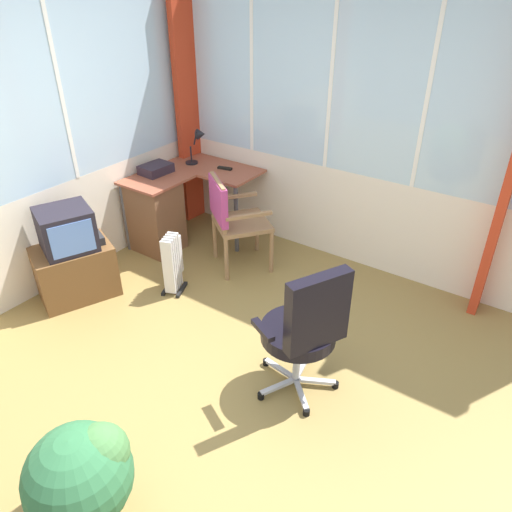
% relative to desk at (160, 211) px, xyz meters
% --- Properties ---
extents(ground, '(5.53, 5.21, 0.06)m').
position_rel_desk_xyz_m(ground, '(-1.40, -1.80, -0.44)').
color(ground, olive).
extents(east_window_panel, '(0.07, 4.21, 2.60)m').
position_rel_desk_xyz_m(east_window_panel, '(0.89, -1.80, 0.89)').
color(east_window_panel, '#EEE0CA').
rests_on(east_window_panel, ground).
extents(curtain_corner, '(0.34, 0.09, 2.50)m').
position_rel_desk_xyz_m(curtain_corner, '(0.76, 0.21, 0.84)').
color(curtain_corner, red).
rests_on(curtain_corner, ground).
extents(desk, '(1.13, 1.02, 0.75)m').
position_rel_desk_xyz_m(desk, '(0.00, 0.00, 0.00)').
color(desk, brown).
rests_on(desk, ground).
extents(desk_lamp, '(0.23, 0.20, 0.36)m').
position_rel_desk_xyz_m(desk_lamp, '(0.61, -0.03, 0.57)').
color(desk_lamp, black).
rests_on(desk_lamp, desk).
extents(tv_remote, '(0.08, 0.16, 0.02)m').
position_rel_desk_xyz_m(tv_remote, '(0.60, -0.38, 0.35)').
color(tv_remote, black).
rests_on(tv_remote, desk).
extents(paper_tray, '(0.31, 0.25, 0.09)m').
position_rel_desk_xyz_m(paper_tray, '(0.12, 0.12, 0.39)').
color(paper_tray, '#2A202B').
rests_on(paper_tray, desk).
extents(wooden_armchair, '(0.67, 0.67, 0.92)m').
position_rel_desk_xyz_m(wooden_armchair, '(0.08, -0.82, 0.18)').
color(wooden_armchair, '#946D48').
rests_on(wooden_armchair, ground).
extents(office_chair, '(0.63, 0.60, 1.02)m').
position_rel_desk_xyz_m(office_chair, '(-0.93, -2.22, 0.17)').
color(office_chair, '#B7B7BF').
rests_on(office_chair, ground).
extents(tv_on_stand, '(0.76, 0.65, 0.84)m').
position_rel_desk_xyz_m(tv_on_stand, '(-1.06, -0.00, -0.03)').
color(tv_on_stand, brown).
rests_on(tv_on_stand, ground).
extents(space_heater, '(0.29, 0.24, 0.55)m').
position_rel_desk_xyz_m(space_heater, '(-0.51, -0.64, -0.12)').
color(space_heater, silver).
rests_on(space_heater, ground).
extents(potted_plant, '(0.54, 0.54, 0.62)m').
position_rel_desk_xyz_m(potted_plant, '(-2.33, -1.76, -0.06)').
color(potted_plant, silver).
rests_on(potted_plant, ground).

